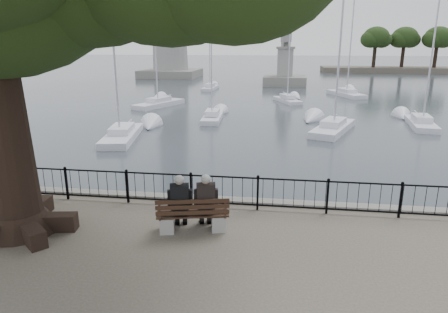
% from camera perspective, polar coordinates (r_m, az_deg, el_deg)
% --- Properties ---
extents(harbor, '(260.00, 260.00, 1.20)m').
position_cam_1_polar(harbor, '(12.74, 0.32, -8.51)').
color(harbor, slate).
rests_on(harbor, ground).
extents(railing, '(22.06, 0.06, 1.00)m').
position_cam_1_polar(railing, '(11.88, 0.00, -4.84)').
color(railing, black).
rests_on(railing, ground).
extents(bench, '(1.95, 0.96, 0.99)m').
position_cam_1_polar(bench, '(10.56, -4.47, -8.87)').
color(bench, gray).
rests_on(bench, ground).
extents(person_left, '(0.56, 0.84, 1.57)m').
position_cam_1_polar(person_left, '(10.52, -6.28, -6.80)').
color(person_left, black).
rests_on(person_left, ground).
extents(person_right, '(0.56, 0.84, 1.57)m').
position_cam_1_polar(person_right, '(10.52, -2.61, -6.72)').
color(person_right, black).
rests_on(person_right, ground).
extents(lighthouse, '(9.80, 9.80, 30.04)m').
position_cam_1_polar(lighthouse, '(73.49, -7.94, 21.05)').
color(lighthouse, slate).
rests_on(lighthouse, ground).
extents(lion_monument, '(5.93, 5.93, 8.77)m').
position_cam_1_polar(lion_monument, '(58.55, 8.68, 12.16)').
color(lion_monument, slate).
rests_on(lion_monument, ground).
extents(sailboat_a, '(2.70, 6.18, 11.05)m').
position_cam_1_polar(sailboat_a, '(25.73, -14.36, 3.12)').
color(sailboat_a, silver).
rests_on(sailboat_a, ground).
extents(sailboat_b, '(1.63, 4.89, 10.93)m').
position_cam_1_polar(sailboat_b, '(31.23, -1.67, 5.84)').
color(sailboat_b, silver).
rests_on(sailboat_b, ground).
extents(sailboat_c, '(3.73, 6.29, 12.46)m').
position_cam_1_polar(sailboat_c, '(28.05, 15.34, 4.14)').
color(sailboat_c, silver).
rests_on(sailboat_c, ground).
extents(sailboat_d, '(2.17, 5.55, 8.95)m').
position_cam_1_polar(sailboat_d, '(32.07, 26.33, 4.35)').
color(sailboat_d, silver).
rests_on(sailboat_d, ground).
extents(sailboat_e, '(3.79, 6.18, 12.76)m').
position_cam_1_polar(sailboat_e, '(38.74, -9.28, 7.61)').
color(sailboat_e, silver).
rests_on(sailboat_e, ground).
extents(sailboat_f, '(3.02, 4.87, 9.47)m').
position_cam_1_polar(sailboat_f, '(41.47, 9.03, 8.08)').
color(sailboat_f, silver).
rests_on(sailboat_f, ground).
extents(sailboat_g, '(3.88, 6.33, 11.64)m').
position_cam_1_polar(sailboat_g, '(47.91, 17.05, 8.63)').
color(sailboat_g, silver).
rests_on(sailboat_g, ground).
extents(sailboat_h, '(1.61, 4.96, 10.96)m').
position_cam_1_polar(sailboat_h, '(52.56, -1.98, 9.90)').
color(sailboat_h, silver).
rests_on(sailboat_h, ground).
extents(far_shore, '(30.00, 8.60, 9.18)m').
position_cam_1_polar(far_shore, '(91.19, 24.01, 13.40)').
color(far_shore, '#4D463D').
rests_on(far_shore, ground).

